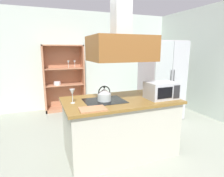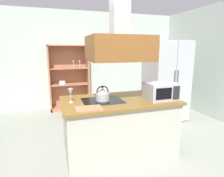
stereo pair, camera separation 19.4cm
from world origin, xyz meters
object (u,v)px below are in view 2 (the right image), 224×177
dish_cabinet (69,81)px  kettle (103,94)px  microwave (161,91)px  wine_glass_on_counter (71,92)px  cutting_board (89,109)px  refrigerator (166,81)px

dish_cabinet → kettle: 2.65m
dish_cabinet → microwave: dish_cabinet is taller
kettle → wine_glass_on_counter: bearing=173.5°
cutting_board → microwave: (1.15, 0.15, 0.12)m
refrigerator → wine_glass_on_counter: size_ratio=8.98×
microwave → kettle: bearing=167.6°
microwave → wine_glass_on_counter: (-1.34, 0.25, 0.02)m
dish_cabinet → cutting_board: dish_cabinet is taller
refrigerator → kettle: bearing=-148.6°
refrigerator → wine_glass_on_counter: 2.56m
kettle → cutting_board: 0.45m
kettle → wine_glass_on_counter: size_ratio=1.10×
cutting_board → microwave: bearing=7.4°
cutting_board → microwave: microwave is taller
refrigerator → kettle: size_ratio=8.14×
kettle → cutting_board: kettle is taller
cutting_board → microwave: 1.17m
kettle → cutting_board: bearing=-129.1°
dish_cabinet → wine_glass_on_counter: (-0.21, -2.58, 0.27)m
dish_cabinet → cutting_board: bearing=-90.4°
dish_cabinet → refrigerator: bearing=-35.3°
dish_cabinet → microwave: 3.05m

